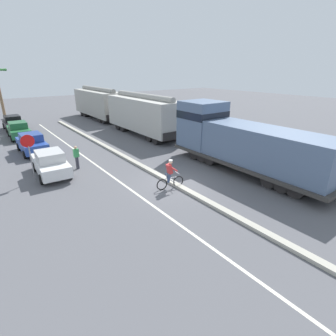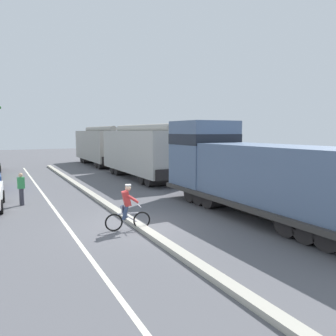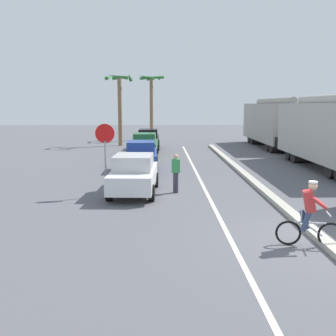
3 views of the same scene
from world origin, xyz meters
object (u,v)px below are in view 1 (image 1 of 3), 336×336
Objects in this scene: hopper_car_middle at (99,103)px; parked_car_blue at (32,143)px; locomotive at (238,143)px; stop_sign at (29,149)px; pedestrian_by_cars at (77,157)px; parked_car_black at (13,123)px; cyclist at (170,175)px; parked_car_green at (19,130)px; parked_car_white at (50,163)px; hopper_car_lead at (144,115)px.

hopper_car_middle is 15.75m from parked_car_blue.
locomotive is 23.76m from hopper_car_middle.
pedestrian_by_cars is (2.82, 0.45, -1.18)m from stop_sign.
pedestrian_by_cars is at bearing 9.17° from stop_sign.
hopper_car_middle is 21.35m from stop_sign.
pedestrian_by_cars is (1.68, -16.38, 0.03)m from parked_car_black.
cyclist is (-5.69, 0.08, -0.98)m from locomotive.
locomotive is 2.74× the size of parked_car_green.
pedestrian_by_cars is at bearing -73.59° from parked_car_blue.
hopper_car_middle reaches higher than parked_car_green.
parked_car_white is 5.94m from parked_car_blue.
parked_car_blue is at bearing 80.06° from stop_sign.
parked_car_blue is 2.47× the size of cyclist.
hopper_car_lead reaches higher than pedestrian_by_cars.
hopper_car_lead is at bearing -0.17° from parked_car_blue.
parked_car_white is 12.01m from parked_car_green.
parked_car_white is 2.64× the size of pedestrian_by_cars.
parked_car_green is at bearing 120.30° from locomotive.
parked_car_green and pedestrian_by_cars have the same top height.
parked_car_white is (-10.62, -5.91, -1.26)m from hopper_car_lead.
pedestrian_by_cars is (-8.90, 6.36, -0.95)m from locomotive.
pedestrian_by_cars is at bearing 117.03° from cyclist.
parked_car_black is 2.60× the size of pedestrian_by_cars.
stop_sign is (-1.05, -12.35, 1.21)m from parked_car_green.
hopper_car_middle is at bearing 90.00° from hopper_car_lead.
parked_car_green is 18.85m from cyclist.
hopper_car_middle reaches higher than parked_car_black.
parked_car_white and pedestrian_by_cars have the same top height.
locomotive is at bearing -30.48° from parked_car_white.
locomotive is 7.17× the size of pedestrian_by_cars.
stop_sign is (-11.72, -17.85, -0.05)m from hopper_car_middle.
locomotive reaches higher than parked_car_black.
hopper_car_lead is 2.50× the size of parked_car_green.
cyclist is at bearing -115.23° from hopper_car_lead.
locomotive is 2.72× the size of parked_car_white.
parked_car_black is at bearing 114.95° from locomotive.
hopper_car_lead is 10.69m from parked_car_blue.
cyclist is at bearing -103.52° from hopper_car_middle.
stop_sign reaches higher than parked_car_white.
parked_car_black is at bearing 86.15° from stop_sign.
parked_car_green is at bearing 90.26° from parked_car_white.
locomotive is 2.75× the size of parked_car_blue.
hopper_car_lead is 6.18× the size of cyclist.
parked_car_green is 4.49m from parked_car_black.
parked_car_green is at bearing -91.12° from parked_car_black.
cyclist reaches higher than parked_car_black.
parked_car_green is 2.47× the size of cyclist.
locomotive is at bearing -35.56° from pedestrian_by_cars.
hopper_car_middle is at bearing 47.46° from parked_car_blue.
parked_car_green is at bearing 90.51° from parked_car_blue.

